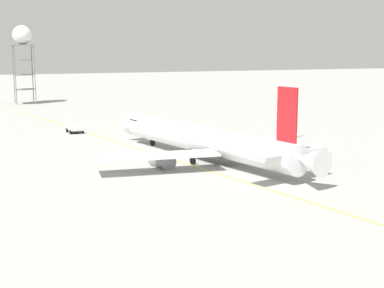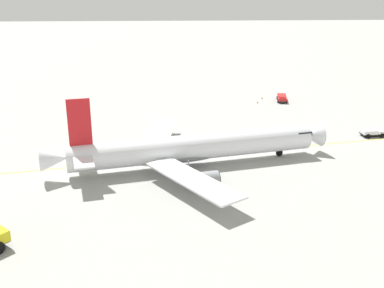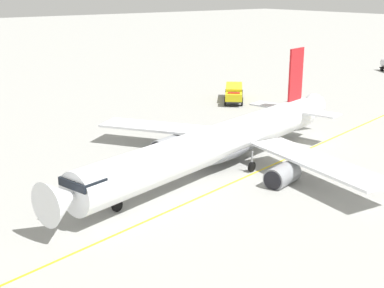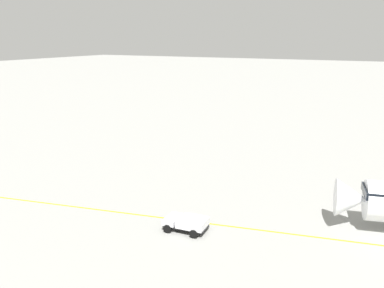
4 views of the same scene
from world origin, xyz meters
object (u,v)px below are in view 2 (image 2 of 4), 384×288
(airliner_main, at_px, (191,149))
(ops_pickup_truck, at_px, (282,98))
(safety_cone_near, at_px, (258,102))
(safety_cone_mid, at_px, (262,98))
(pushback_tug_truck, at_px, (372,132))

(airliner_main, relative_size, ops_pickup_truck, 7.34)
(airliner_main, xyz_separation_m, ops_pickup_truck, (-24.09, -40.14, -1.95))
(airliner_main, distance_m, safety_cone_near, 42.37)
(safety_cone_mid, bearing_deg, airliner_main, 65.06)
(pushback_tug_truck, bearing_deg, safety_cone_mid, 111.06)
(ops_pickup_truck, distance_m, safety_cone_near, 6.50)
(pushback_tug_truck, bearing_deg, ops_pickup_truck, 105.64)
(safety_cone_mid, bearing_deg, ops_pickup_truck, 148.95)
(ops_pickup_truck, height_order, pushback_tug_truck, ops_pickup_truck)
(airliner_main, height_order, safety_cone_mid, airliner_main)
(airliner_main, relative_size, pushback_tug_truck, 10.41)
(ops_pickup_truck, bearing_deg, airliner_main, -20.37)
(ops_pickup_truck, xyz_separation_m, safety_cone_mid, (4.24, -2.55, -0.53))
(ops_pickup_truck, relative_size, safety_cone_mid, 10.82)
(pushback_tug_truck, xyz_separation_m, safety_cone_mid, (14.05, -30.12, -0.52))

